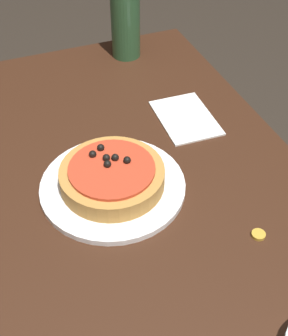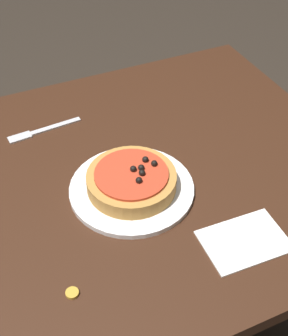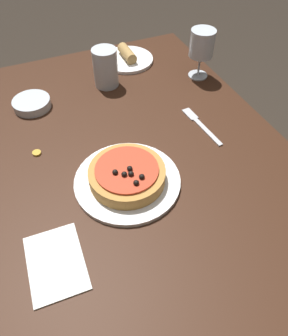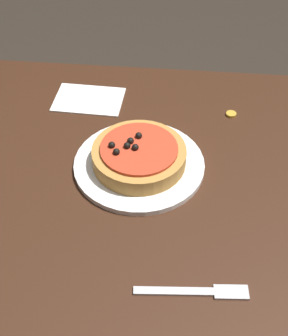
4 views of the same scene
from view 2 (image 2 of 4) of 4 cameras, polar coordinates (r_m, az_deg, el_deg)
name	(u,v)px [view 2 (image 2 of 4)]	position (r m, az deg, el deg)	size (l,w,h in m)	color
dining_table	(93,216)	(1.11, -6.23, -5.78)	(1.25, 0.86, 0.75)	#381E11
dinner_plate	(132,189)	(1.01, -1.51, -2.55)	(0.27, 0.27, 0.01)	white
pizza	(132,180)	(1.00, -1.52, -1.49)	(0.19, 0.19, 0.05)	#BC843D
fork	(40,131)	(1.20, -12.55, 4.41)	(0.19, 0.03, 0.00)	silver
paper_napkin	(244,241)	(0.95, 12.15, -8.68)	(0.17, 0.12, 0.00)	white
bottle_cap	(72,293)	(0.86, -8.75, -14.83)	(0.02, 0.02, 0.01)	gold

